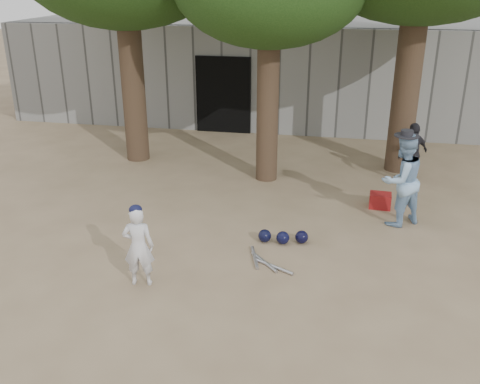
% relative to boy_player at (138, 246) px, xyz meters
% --- Properties ---
extents(ground, '(70.00, 70.00, 0.00)m').
position_rel_boy_player_xyz_m(ground, '(0.62, 0.61, -0.63)').
color(ground, '#937C5E').
rests_on(ground, ground).
extents(boy_player, '(0.51, 0.38, 1.26)m').
position_rel_boy_player_xyz_m(boy_player, '(0.00, 0.00, 0.00)').
color(boy_player, silver).
rests_on(boy_player, ground).
extents(spectator_blue, '(1.07, 1.03, 1.74)m').
position_rel_boy_player_xyz_m(spectator_blue, '(3.98, 2.91, 0.24)').
color(spectator_blue, '#8DB4DA').
rests_on(spectator_blue, ground).
extents(spectator_dark, '(0.84, 0.77, 1.38)m').
position_rel_boy_player_xyz_m(spectator_dark, '(4.42, 5.16, 0.06)').
color(spectator_dark, black).
rests_on(spectator_dark, ground).
extents(red_bag, '(0.44, 0.34, 0.30)m').
position_rel_boy_player_xyz_m(red_bag, '(3.70, 3.60, -0.48)').
color(red_bag, '#A3151E').
rests_on(red_bag, ground).
extents(back_building, '(16.00, 5.24, 3.00)m').
position_rel_boy_player_xyz_m(back_building, '(0.62, 10.94, 0.87)').
color(back_building, gray).
rests_on(back_building, ground).
extents(helmet_row, '(0.87, 0.32, 0.23)m').
position_rel_boy_player_xyz_m(helmet_row, '(1.96, 1.72, -0.52)').
color(helmet_row, black).
rests_on(helmet_row, ground).
extents(bat_pile, '(0.82, 0.79, 0.06)m').
position_rel_boy_player_xyz_m(bat_pile, '(1.75, 0.94, -0.60)').
color(bat_pile, '#AEAEB4').
rests_on(bat_pile, ground).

